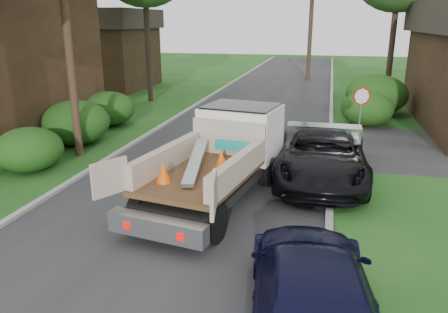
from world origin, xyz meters
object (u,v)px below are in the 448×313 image
object	(u,v)px
flatbed_truck	(226,149)
navy_suv	(312,289)
stop_sign	(361,104)
utility_pole	(66,17)
house_left_far	(101,48)
black_pickup	(322,154)

from	to	relation	value
flatbed_truck	navy_suv	xyz separation A→B (m)	(2.84, -5.86, -0.60)
stop_sign	flatbed_truck	xyz separation A→B (m)	(-4.24, -6.28, -0.43)
utility_pole	house_left_far	xyz separation A→B (m)	(-8.02, 17.02, -2.12)
utility_pole	flatbed_truck	world-z (taller)	utility_pole
stop_sign	utility_pole	world-z (taller)	utility_pole
stop_sign	black_pickup	world-z (taller)	stop_sign
black_pickup	navy_suv	distance (m)	7.63
utility_pole	flatbed_truck	bearing A→B (deg)	-19.31
black_pickup	navy_suv	bearing A→B (deg)	-90.57
house_left_far	black_pickup	world-z (taller)	house_left_far
stop_sign	navy_suv	distance (m)	12.26
flatbed_truck	black_pickup	xyz separation A→B (m)	(2.83, 1.78, -0.50)
stop_sign	flatbed_truck	distance (m)	7.59
navy_suv	utility_pole	bearing A→B (deg)	-47.89
house_left_far	navy_suv	xyz separation A→B (m)	(17.30, -25.13, -2.30)
flatbed_truck	navy_suv	size ratio (longest dim) A/B	1.33
flatbed_truck	stop_sign	bearing A→B (deg)	65.51
utility_pole	house_left_far	bearing A→B (deg)	115.23
utility_pole	flatbed_truck	size ratio (longest dim) A/B	1.45
house_left_far	navy_suv	distance (m)	30.60
flatbed_truck	black_pickup	bearing A→B (deg)	41.64
stop_sign	black_pickup	xyz separation A→B (m)	(-1.41, -4.50, -0.93)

